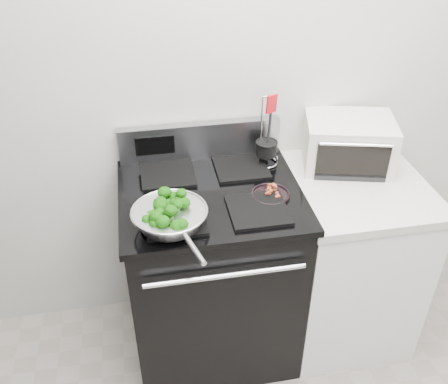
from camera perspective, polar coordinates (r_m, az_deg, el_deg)
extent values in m
cube|color=silver|center=(2.32, 4.46, 13.65)|extent=(4.00, 0.02, 2.70)
cube|color=black|center=(2.47, -1.37, -9.46)|extent=(0.76, 0.66, 0.92)
cube|color=black|center=(2.16, -1.54, -0.38)|extent=(0.79, 0.69, 0.03)
cube|color=#99999E|center=(2.37, -2.76, 5.87)|extent=(0.76, 0.05, 0.18)
cube|color=black|center=(2.00, -5.59, -3.10)|extent=(0.24, 0.24, 0.01)
cube|color=black|center=(2.05, 3.92, -2.06)|extent=(0.24, 0.24, 0.01)
cube|color=black|center=(2.28, -6.45, 2.04)|extent=(0.24, 0.24, 0.01)
cube|color=black|center=(2.32, 1.94, 2.87)|extent=(0.24, 0.24, 0.01)
cube|color=white|center=(2.64, 13.59, -7.65)|extent=(0.60, 0.66, 0.88)
cube|color=beige|center=(2.37, 15.07, 0.65)|extent=(0.62, 0.68, 0.04)
torus|color=silver|center=(1.94, -6.27, -2.16)|extent=(0.30, 0.30, 0.01)
cylinder|color=silver|center=(1.77, -3.50, -6.41)|extent=(0.07, 0.18, 0.02)
cylinder|color=black|center=(2.14, 5.31, -0.36)|extent=(0.17, 0.17, 0.01)
cylinder|color=black|center=(2.33, 4.87, 4.97)|extent=(0.09, 0.09, 0.07)
cylinder|color=black|center=(2.29, 4.96, 6.74)|extent=(0.02, 0.02, 0.21)
cube|color=red|center=(2.22, 5.15, 10.08)|extent=(0.05, 0.03, 0.09)
cube|color=silver|center=(2.43, 13.98, 5.52)|extent=(0.46, 0.39, 0.23)
cube|color=black|center=(2.31, 15.38, 3.44)|extent=(0.31, 0.09, 0.16)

